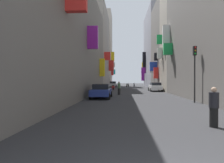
# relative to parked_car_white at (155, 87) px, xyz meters

# --- Properties ---
(ground_plane) EXTENTS (140.00, 140.00, 0.00)m
(ground_plane) POSITION_rel_parked_car_white_xyz_m (-3.90, -0.02, -0.76)
(ground_plane) COLOR #2D2D30
(building_left_near) EXTENTS (7.38, 32.76, 12.87)m
(building_left_near) POSITION_rel_parked_car_white_xyz_m (-11.89, -13.64, 5.67)
(building_left_near) COLOR slate
(building_left_near) RESTS_ON ground
(building_left_mid_a) EXTENTS (7.23, 15.00, 17.30)m
(building_left_mid_a) POSITION_rel_parked_car_white_xyz_m (-11.89, 10.24, 7.88)
(building_left_mid_a) COLOR gray
(building_left_mid_a) RESTS_ON ground
(building_left_far) EXTENTS (7.02, 7.76, 21.93)m
(building_left_far) POSITION_rel_parked_car_white_xyz_m (-11.88, 26.10, 10.19)
(building_left_far) COLOR #B2A899
(building_left_far) RESTS_ON ground
(building_right_mid_b) EXTENTS (7.05, 5.95, 21.90)m
(building_right_mid_b) POSITION_rel_parked_car_white_xyz_m (4.10, -0.61, 10.18)
(building_right_mid_b) COLOR #9E9384
(building_right_mid_b) RESTS_ON ground
(building_right_mid_c) EXTENTS (7.33, 10.97, 17.30)m
(building_right_mid_c) POSITION_rel_parked_car_white_xyz_m (4.10, 7.84, 7.87)
(building_right_mid_c) COLOR slate
(building_right_mid_c) RESTS_ON ground
(building_right_far) EXTENTS (7.28, 16.64, 20.34)m
(building_right_far) POSITION_rel_parked_car_white_xyz_m (4.09, 21.67, 9.39)
(building_right_far) COLOR gray
(building_right_far) RESTS_ON ground
(parked_car_white) EXTENTS (1.90, 4.10, 1.43)m
(parked_car_white) POSITION_rel_parked_car_white_xyz_m (0.00, 0.00, 0.00)
(parked_car_white) COLOR white
(parked_car_white) RESTS_ON ground
(parked_car_silver) EXTENTS (1.84, 4.02, 1.45)m
(parked_car_silver) POSITION_rel_parked_car_white_xyz_m (-7.92, 17.34, 0.00)
(parked_car_silver) COLOR #B7B7BC
(parked_car_silver) RESTS_ON ground
(parked_car_blue) EXTENTS (2.02, 4.49, 1.45)m
(parked_car_blue) POSITION_rel_parked_car_white_xyz_m (-7.43, -12.27, 0.00)
(parked_car_blue) COLOR navy
(parked_car_blue) RESTS_ON ground
(scooter_white) EXTENTS (0.78, 1.91, 1.13)m
(scooter_white) POSITION_rel_parked_car_white_xyz_m (-4.18, 18.31, -0.30)
(scooter_white) COLOR silver
(scooter_white) RESTS_ON ground
(scooter_red) EXTENTS (0.60, 1.80, 1.13)m
(scooter_red) POSITION_rel_parked_car_white_xyz_m (-7.20, 5.03, -0.30)
(scooter_red) COLOR red
(scooter_red) RESTS_ON ground
(scooter_silver) EXTENTS (0.51, 1.83, 1.13)m
(scooter_silver) POSITION_rel_parked_car_white_xyz_m (-2.37, 21.70, -0.30)
(scooter_silver) COLOR #ADADB2
(scooter_silver) RESTS_ON ground
(pedestrian_crossing) EXTENTS (0.53, 0.53, 1.66)m
(pedestrian_crossing) POSITION_rel_parked_car_white_xyz_m (-5.73, -7.78, 0.07)
(pedestrian_crossing) COLOR #242424
(pedestrian_crossing) RESTS_ON ground
(pedestrian_near_left) EXTENTS (0.53, 0.53, 1.61)m
(pedestrian_near_left) POSITION_rel_parked_car_white_xyz_m (-1.51, -24.32, 0.03)
(pedestrian_near_left) COLOR black
(pedestrian_near_left) RESTS_ON ground
(traffic_light_near_corner) EXTENTS (0.26, 0.34, 4.65)m
(traffic_light_near_corner) POSITION_rel_parked_car_white_xyz_m (0.69, -15.95, 2.38)
(traffic_light_near_corner) COLOR #2D2D2D
(traffic_light_near_corner) RESTS_ON ground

